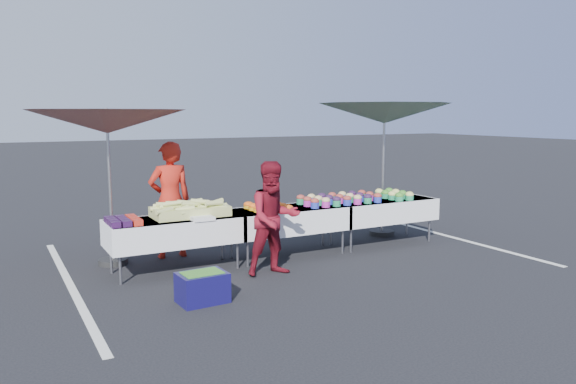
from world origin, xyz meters
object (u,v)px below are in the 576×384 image
table_center (288,219)px  umbrella_right (384,114)px  table_left (175,230)px  table_right (381,209)px  vendor (170,200)px  customer (274,219)px  storage_bin (202,287)px  umbrella_left (107,123)px

table_center → umbrella_right: (2.21, 0.50, 1.60)m
table_left → table_right: same height
vendor → customer: bearing=122.2°
customer → storage_bin: bearing=-150.2°
umbrella_right → storage_bin: (-4.14, -1.94, -1.99)m
table_left → umbrella_right: (4.01, 0.50, 1.60)m
table_left → vendor: (0.18, 0.79, 0.31)m
vendor → storage_bin: bearing=83.5°
table_center → umbrella_right: bearing=12.7°
table_left → table_center: (1.80, 0.00, 0.00)m
table_right → storage_bin: size_ratio=3.23×
vendor → customer: 1.87m
table_left → umbrella_left: bearing=131.6°
table_right → storage_bin: bearing=-158.8°
umbrella_left → storage_bin: size_ratio=4.78×
table_center → table_right: bearing=0.0°
table_right → vendor: bearing=167.0°
table_right → storage_bin: (-3.72, -1.44, -0.40)m
table_left → storage_bin: bearing=-94.8°
umbrella_left → umbrella_right: (4.71, -0.29, 0.11)m
customer → umbrella_left: bearing=142.4°
customer → umbrella_right: bearing=27.9°
storage_bin → customer: bearing=23.0°
table_left → table_right: size_ratio=1.00×
vendor → umbrella_right: umbrella_right is taller
umbrella_left → storage_bin: 2.97m
vendor → table_left: bearing=78.3°
umbrella_right → table_center: bearing=-167.3°
table_right → umbrella_right: umbrella_right is taller
vendor → table_center: bearing=155.2°
table_right → vendor: vendor is taller
table_center → customer: bearing=-128.9°
umbrella_right → table_right: bearing=-129.6°
umbrella_left → customer: bearing=-41.0°
table_center → table_right: size_ratio=1.00×
table_center → storage_bin: (-1.92, -1.44, -0.40)m
table_left → customer: (1.14, -0.81, 0.20)m
table_right → umbrella_right: 1.72m
table_center → customer: (-0.66, -0.81, 0.20)m
table_center → table_right: same height
customer → umbrella_right: 3.45m
umbrella_right → storage_bin: bearing=-154.8°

